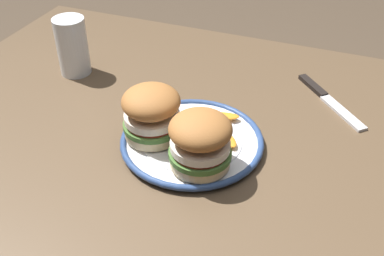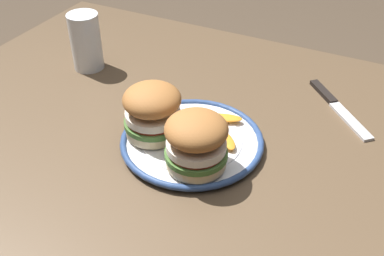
{
  "view_description": "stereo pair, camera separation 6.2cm",
  "coord_description": "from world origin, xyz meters",
  "px_view_note": "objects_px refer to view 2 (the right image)",
  "views": [
    {
      "loc": [
        -0.3,
        0.65,
        1.28
      ],
      "look_at": [
        -0.06,
        0.02,
        0.78
      ],
      "focal_mm": 43.24,
      "sensor_mm": 36.0,
      "label": 1
    },
    {
      "loc": [
        -0.36,
        0.62,
        1.28
      ],
      "look_at": [
        -0.06,
        0.02,
        0.78
      ],
      "focal_mm": 43.24,
      "sensor_mm": 36.0,
      "label": 2
    }
  ],
  "objects_px": {
    "dining_table": "(172,171)",
    "sandwich_half_right": "(153,110)",
    "drinking_glass": "(86,45)",
    "table_knife": "(335,105)",
    "dinner_plate": "(192,141)",
    "sandwich_half_left": "(196,141)"
  },
  "relations": [
    {
      "from": "dining_table",
      "to": "sandwich_half_right",
      "type": "height_order",
      "value": "sandwich_half_right"
    },
    {
      "from": "dining_table",
      "to": "drinking_glass",
      "type": "height_order",
      "value": "drinking_glass"
    },
    {
      "from": "table_knife",
      "to": "sandwich_half_right",
      "type": "bearing_deg",
      "value": 43.81
    },
    {
      "from": "dining_table",
      "to": "drinking_glass",
      "type": "bearing_deg",
      "value": -25.09
    },
    {
      "from": "dinner_plate",
      "to": "sandwich_half_left",
      "type": "height_order",
      "value": "sandwich_half_left"
    },
    {
      "from": "dining_table",
      "to": "dinner_plate",
      "type": "xyz_separation_m",
      "value": [
        -0.06,
        0.02,
        0.11
      ]
    },
    {
      "from": "table_knife",
      "to": "dining_table",
      "type": "bearing_deg",
      "value": 41.41
    },
    {
      "from": "dining_table",
      "to": "table_knife",
      "type": "height_order",
      "value": "table_knife"
    },
    {
      "from": "table_knife",
      "to": "drinking_glass",
      "type": "bearing_deg",
      "value": 9.69
    },
    {
      "from": "sandwich_half_left",
      "to": "table_knife",
      "type": "xyz_separation_m",
      "value": [
        -0.17,
        -0.32,
        -0.07
      ]
    },
    {
      "from": "dinner_plate",
      "to": "drinking_glass",
      "type": "height_order",
      "value": "drinking_glass"
    },
    {
      "from": "dining_table",
      "to": "table_knife",
      "type": "relative_size",
      "value": 6.53
    },
    {
      "from": "sandwich_half_left",
      "to": "table_knife",
      "type": "height_order",
      "value": "sandwich_half_left"
    },
    {
      "from": "dining_table",
      "to": "sandwich_half_left",
      "type": "height_order",
      "value": "sandwich_half_left"
    },
    {
      "from": "sandwich_half_left",
      "to": "sandwich_half_right",
      "type": "relative_size",
      "value": 0.97
    },
    {
      "from": "sandwich_half_left",
      "to": "drinking_glass",
      "type": "height_order",
      "value": "drinking_glass"
    },
    {
      "from": "drinking_glass",
      "to": "table_knife",
      "type": "relative_size",
      "value": 0.76
    },
    {
      "from": "dining_table",
      "to": "table_knife",
      "type": "distance_m",
      "value": 0.37
    },
    {
      "from": "dining_table",
      "to": "sandwich_half_left",
      "type": "distance_m",
      "value": 0.21
    },
    {
      "from": "dinner_plate",
      "to": "sandwich_half_left",
      "type": "bearing_deg",
      "value": 122.1
    },
    {
      "from": "dining_table",
      "to": "dinner_plate",
      "type": "relative_size",
      "value": 4.25
    },
    {
      "from": "dining_table",
      "to": "drinking_glass",
      "type": "distance_m",
      "value": 0.37
    }
  ]
}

